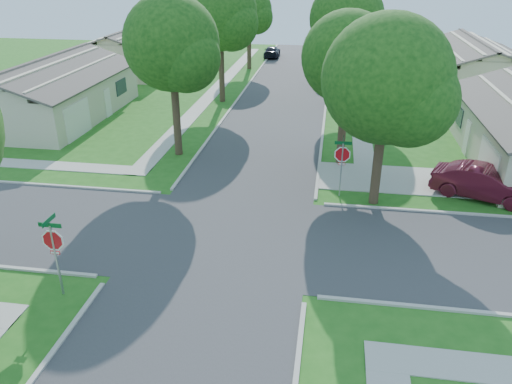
{
  "coord_description": "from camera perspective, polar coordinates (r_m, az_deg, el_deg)",
  "views": [
    {
      "loc": [
        4.07,
        -17.59,
        10.58
      ],
      "look_at": [
        1.14,
        1.15,
        1.6
      ],
      "focal_mm": 35.0,
      "sensor_mm": 36.0,
      "label": 1
    }
  ],
  "objects": [
    {
      "name": "sidewalk_ne",
      "position": [
        44.9,
        11.44,
        11.24
      ],
      "size": [
        1.2,
        40.0,
        0.04
      ],
      "primitive_type": "cube",
      "color": "#9E9B91",
      "rests_on": "ground"
    },
    {
      "name": "tree_e_near",
      "position": [
        27.06,
        10.51,
        14.42
      ],
      "size": [
        4.97,
        4.8,
        8.28
      ],
      "color": "#38281C",
      "rests_on": "ground"
    },
    {
      "name": "tree_w_mid",
      "position": [
        39.78,
        -4.04,
        19.37
      ],
      "size": [
        5.8,
        5.6,
        9.56
      ],
      "color": "#38281C",
      "rests_on": "ground"
    },
    {
      "name": "car_curb_east",
      "position": [
        45.64,
        7.76,
        12.57
      ],
      "size": [
        1.98,
        4.07,
        1.34
      ],
      "primitive_type": "imported",
      "rotation": [
        0.0,
        0.0,
        0.1
      ],
      "color": "black",
      "rests_on": "ground"
    },
    {
      "name": "tree_e_far",
      "position": [
        51.81,
        10.21,
        19.87
      ],
      "size": [
        5.17,
        5.0,
        8.72
      ],
      "color": "#38281C",
      "rests_on": "ground"
    },
    {
      "name": "stop_sign_sw",
      "position": [
        17.78,
        -22.14,
        -5.48
      ],
      "size": [
        1.05,
        0.8,
        2.98
      ],
      "color": "gray",
      "rests_on": "ground"
    },
    {
      "name": "house_nw_near",
      "position": [
        39.33,
        -22.46,
        10.12
      ],
      "size": [
        8.42,
        13.6,
        4.23
      ],
      "color": "#B5AC8F",
      "rests_on": "ground"
    },
    {
      "name": "tree_w_near",
      "position": [
        28.34,
        -9.51,
        15.94
      ],
      "size": [
        5.38,
        5.2,
        8.97
      ],
      "color": "#38281C",
      "rests_on": "ground"
    },
    {
      "name": "house_ne_far",
      "position": [
        48.94,
        23.41,
        12.65
      ],
      "size": [
        8.42,
        13.6,
        4.23
      ],
      "color": "#B5AC8F",
      "rests_on": "ground"
    },
    {
      "name": "tree_ne_corner",
      "position": [
        22.48,
        14.82,
        11.7
      ],
      "size": [
        5.8,
        5.6,
        8.66
      ],
      "color": "#38281C",
      "rests_on": "ground"
    },
    {
      "name": "ground",
      "position": [
        20.93,
        -3.58,
        -5.09
      ],
      "size": [
        100.0,
        100.0,
        0.0
      ],
      "primitive_type": "plane",
      "color": "#225E19",
      "rests_on": "ground"
    },
    {
      "name": "tree_e_mid",
      "position": [
        38.85,
        10.38,
        18.56
      ],
      "size": [
        5.59,
        5.4,
        9.21
      ],
      "color": "#38281C",
      "rests_on": "ground"
    },
    {
      "name": "sidewalk_nw",
      "position": [
        45.99,
        -4.23,
        11.99
      ],
      "size": [
        1.2,
        40.0,
        0.04
      ],
      "primitive_type": "cube",
      "color": "#9E9B91",
      "rests_on": "ground"
    },
    {
      "name": "tree_w_far",
      "position": [
        52.58,
        -0.76,
        19.8
      ],
      "size": [
        4.76,
        4.6,
        8.04
      ],
      "color": "#38281C",
      "rests_on": "ground"
    },
    {
      "name": "driveway",
      "position": [
        27.13,
        16.27,
        1.37
      ],
      "size": [
        8.8,
        3.6,
        0.05
      ],
      "primitive_type": "cube",
      "color": "#9E9B91",
      "rests_on": "ground"
    },
    {
      "name": "car_curb_west",
      "position": [
        59.84,
        1.84,
        15.73
      ],
      "size": [
        1.84,
        4.24,
        1.22
      ],
      "primitive_type": "imported",
      "rotation": [
        0.0,
        0.0,
        3.18
      ],
      "color": "black",
      "rests_on": "ground"
    },
    {
      "name": "car_driveway",
      "position": [
        26.16,
        24.64,
        0.93
      ],
      "size": [
        5.06,
        3.38,
        1.58
      ],
      "primitive_type": "imported",
      "rotation": [
        0.0,
        0.0,
        1.18
      ],
      "color": "#4B0F1D",
      "rests_on": "ground"
    },
    {
      "name": "road_ns",
      "position": [
        20.93,
        -3.58,
        -5.07
      ],
      "size": [
        7.0,
        100.0,
        0.02
      ],
      "primitive_type": "cube",
      "color": "#333335",
      "rests_on": "ground"
    },
    {
      "name": "house_nw_far",
      "position": [
        54.26,
        -13.43,
        15.06
      ],
      "size": [
        8.42,
        13.6,
        4.23
      ],
      "color": "#B5AC8F",
      "rests_on": "ground"
    },
    {
      "name": "stop_sign_ne",
      "position": [
        23.89,
        9.82,
        3.98
      ],
      "size": [
        1.05,
        0.8,
        2.98
      ],
      "color": "gray",
      "rests_on": "ground"
    }
  ]
}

